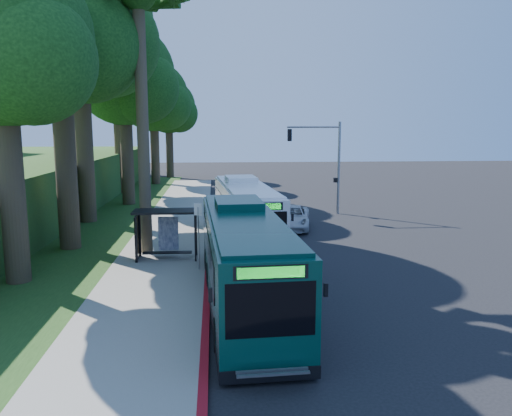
{
  "coord_description": "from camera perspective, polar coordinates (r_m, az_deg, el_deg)",
  "views": [
    {
      "loc": [
        -4.65,
        -27.24,
        6.48
      ],
      "look_at": [
        -2.27,
        1.0,
        1.96
      ],
      "focal_mm": 35.0,
      "sensor_mm": 36.0,
      "label": 1
    }
  ],
  "objects": [
    {
      "name": "white_bus",
      "position": [
        29.06,
        -1.25,
        -0.31
      ],
      "size": [
        3.47,
        12.16,
        3.58
      ],
      "rotation": [
        0.0,
        0.0,
        0.08
      ],
      "color": "white",
      "rests_on": "ground"
    },
    {
      "name": "tree_3",
      "position": [
        52.34,
        -15.46,
        14.78
      ],
      "size": [
        10.08,
        9.6,
        17.28
      ],
      "color": "#382B1E",
      "rests_on": "ground"
    },
    {
      "name": "tree_6",
      "position": [
        23.0,
        -26.94,
        16.17
      ],
      "size": [
        7.56,
        7.2,
        13.74
      ],
      "color": "#382B1E",
      "rests_on": "ground"
    },
    {
      "name": "teal_bus",
      "position": [
        18.59,
        -1.41,
        -5.58
      ],
      "size": [
        3.21,
        12.37,
        3.65
      ],
      "rotation": [
        0.0,
        0.0,
        0.05
      ],
      "color": "#09352E",
      "rests_on": "ground"
    },
    {
      "name": "tree_0",
      "position": [
        28.7,
        -21.5,
        17.93
      ],
      "size": [
        8.4,
        8.0,
        15.7
      ],
      "color": "#382B1E",
      "rests_on": "ground"
    },
    {
      "name": "sidewalk",
      "position": [
        28.11,
        -10.12,
        -4.28
      ],
      "size": [
        4.5,
        70.0,
        0.12
      ],
      "primitive_type": "cube",
      "color": "gray",
      "rests_on": "ground"
    },
    {
      "name": "stop_sign_pole",
      "position": [
        22.69,
        -6.61,
        -2.18
      ],
      "size": [
        0.35,
        0.06,
        3.17
      ],
      "color": "gray",
      "rests_on": "ground"
    },
    {
      "name": "traffic_signal_pole",
      "position": [
        38.24,
        7.98,
        5.89
      ],
      "size": [
        4.1,
        0.3,
        7.0
      ],
      "color": "gray",
      "rests_on": "ground"
    },
    {
      "name": "tree_4",
      "position": [
        59.7,
        -11.55,
        12.01
      ],
      "size": [
        8.4,
        8.0,
        14.14
      ],
      "color": "#382B1E",
      "rests_on": "ground"
    },
    {
      "name": "pickup",
      "position": [
        32.7,
        3.94,
        -1.08
      ],
      "size": [
        3.38,
        5.66,
        1.47
      ],
      "primitive_type": "imported",
      "rotation": [
        0.0,
        0.0,
        -0.19
      ],
      "color": "silver",
      "rests_on": "ground"
    },
    {
      "name": "tree_5",
      "position": [
        67.52,
        -9.89,
        11.04
      ],
      "size": [
        7.35,
        7.0,
        12.86
      ],
      "color": "#382B1E",
      "rests_on": "ground"
    },
    {
      "name": "red_curb",
      "position": [
        24.12,
        -5.5,
        -6.41
      ],
      "size": [
        0.25,
        30.0,
        0.13
      ],
      "primitive_type": "cube",
      "color": "maroon",
      "rests_on": "ground"
    },
    {
      "name": "grass_verge",
      "position": [
        33.92,
        -18.98,
        -2.4
      ],
      "size": [
        8.0,
        70.0,
        0.06
      ],
      "primitive_type": "cube",
      "color": "#234719",
      "rests_on": "ground"
    },
    {
      "name": "bus_shelter",
      "position": [
        24.96,
        -10.72,
        -1.89
      ],
      "size": [
        3.2,
        1.51,
        2.55
      ],
      "color": "black",
      "rests_on": "ground"
    },
    {
      "name": "tree_2",
      "position": [
        44.01,
        -14.71,
        13.99
      ],
      "size": [
        8.82,
        8.4,
        15.12
      ],
      "color": "#382B1E",
      "rests_on": "ground"
    },
    {
      "name": "ground",
      "position": [
        28.39,
        4.76,
        -4.17
      ],
      "size": [
        140.0,
        140.0,
        0.0
      ],
      "primitive_type": "plane",
      "color": "black",
      "rests_on": "ground"
    },
    {
      "name": "tree_1",
      "position": [
        36.82,
        -19.47,
        18.34
      ],
      "size": [
        10.5,
        10.0,
        18.26
      ],
      "color": "#382B1E",
      "rests_on": "ground"
    },
    {
      "name": "palm_tree",
      "position": [
        26.65,
        -13.29,
        21.62
      ],
      "size": [
        4.2,
        4.2,
        14.4
      ],
      "color": "#4C3F2D",
      "rests_on": "ground"
    }
  ]
}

